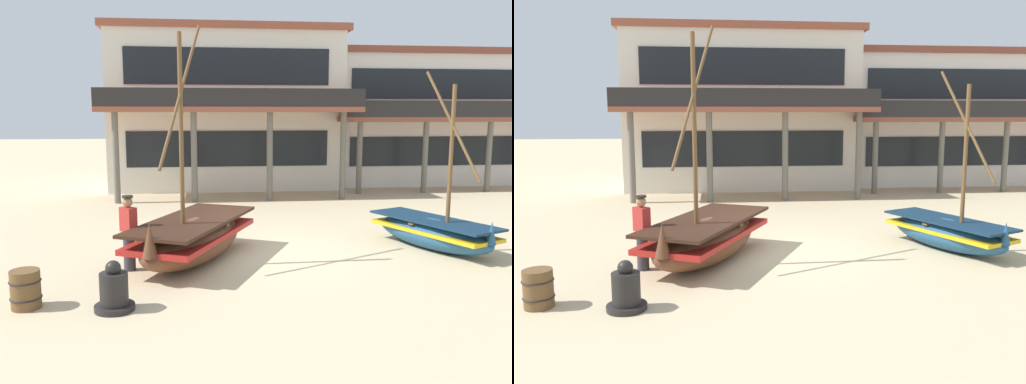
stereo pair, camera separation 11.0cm
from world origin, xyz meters
The scene contains 8 objects.
ground_plane centered at (0.00, 0.00, 0.00)m, with size 120.00×120.00×0.00m, color #CCB78E.
fishing_boat_near_left centered at (-1.66, -0.48, 0.57)m, with size 3.22×4.42×5.46m.
fishing_boat_centre_large centered at (4.48, -0.01, 0.45)m, with size 2.47×3.66×4.51m.
fisherman_by_hull centered at (-3.06, -1.04, 0.83)m, with size 0.41×0.41×1.68m.
capstan_winch centered at (-3.03, -3.43, 0.35)m, with size 0.71×0.71×0.91m.
wooden_barrel centered at (-4.62, -3.16, 0.35)m, with size 0.56×0.56×0.70m.
harbor_building_main centered at (-0.16, 13.05, 3.66)m, with size 10.82×8.74×7.30m.
harbor_building_annex centered at (9.81, 13.98, 3.24)m, with size 10.71×8.50×6.47m.
Camera 1 is at (-1.53, -12.48, 3.47)m, focal length 36.52 mm.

